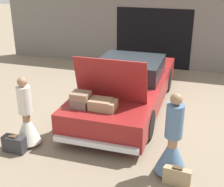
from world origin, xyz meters
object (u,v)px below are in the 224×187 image
at_px(person_left, 27,121).
at_px(person_right, 172,147).
at_px(car, 127,87).
at_px(suitcase_beside_left_person, 14,144).
at_px(suitcase_beside_right_person, 177,177).

xyz_separation_m(person_left, person_right, (3.09, -0.13, 0.03)).
distance_m(car, person_left, 2.96).
bearing_deg(car, person_left, -121.34).
bearing_deg(car, suitcase_beside_left_person, -120.08).
relative_size(person_right, suitcase_beside_right_person, 3.26).
relative_size(suitcase_beside_left_person, suitcase_beside_right_person, 0.98).
height_order(suitcase_beside_left_person, suitcase_beside_right_person, suitcase_beside_left_person).
distance_m(person_left, person_right, 3.09).
bearing_deg(suitcase_beside_right_person, suitcase_beside_left_person, 178.59).
bearing_deg(person_left, suitcase_beside_left_person, -9.30).
height_order(car, suitcase_beside_right_person, car).
bearing_deg(suitcase_beside_right_person, person_right, 116.36).
height_order(person_left, suitcase_beside_left_person, person_left).
xyz_separation_m(suitcase_beside_left_person, suitcase_beside_right_person, (3.37, -0.08, -0.00)).
bearing_deg(person_left, car, 159.30).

